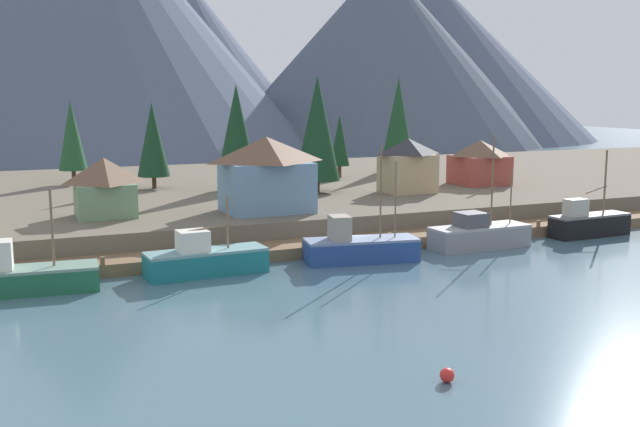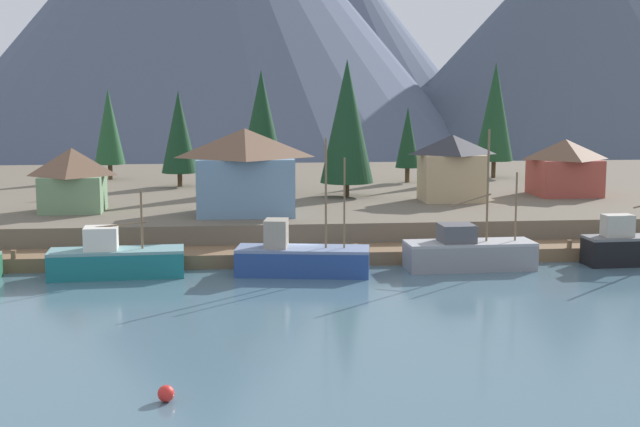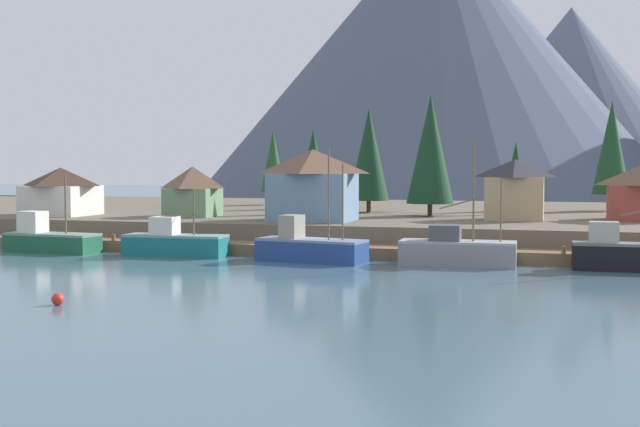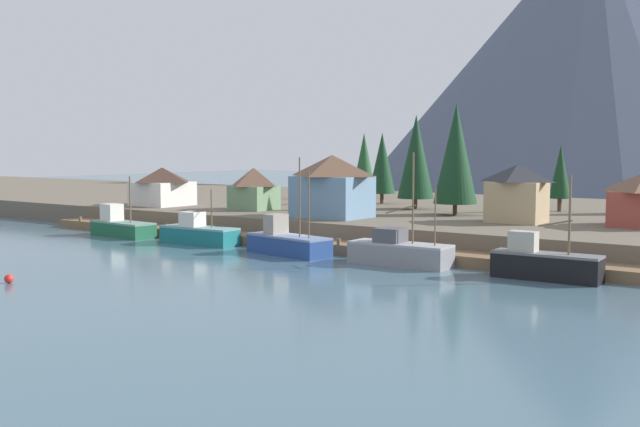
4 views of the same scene
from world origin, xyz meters
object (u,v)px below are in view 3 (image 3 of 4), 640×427
fishing_boat_black (627,254)px  conifer_mid_right (369,154)px  house_tan (515,189)px  house_blue (313,184)px  house_red (639,192)px  house_green (193,191)px  conifer_near_right (273,161)px  fishing_boat_teal (174,243)px  conifer_mid_left (313,163)px  conifer_back_left (611,147)px  house_white (61,191)px  fishing_boat_grey (456,251)px  fishing_boat_green (49,239)px  channel_buoy (58,299)px  fishing_boat_blue (309,248)px  conifer_near_left (430,149)px  conifer_back_right (516,170)px

fishing_boat_black → conifer_mid_right: 38.74m
house_tan → house_blue: 20.09m
house_tan → house_red: house_tan is taller
house_green → conifer_mid_right: size_ratio=0.44×
conifer_mid_right → conifer_near_right: bearing=140.4°
fishing_boat_teal → house_red: house_red is taller
conifer_near_right → conifer_mid_left: (8.19, -8.13, -0.24)m
house_red → conifer_back_left: bearing=96.0°
conifer_mid_right → conifer_back_left: 29.25m
house_red → conifer_mid_left: (-37.24, 11.63, 2.95)m
conifer_mid_left → house_white: bearing=-138.1°
fishing_boat_grey → conifer_mid_left: 40.43m
house_tan → fishing_boat_black: bearing=-62.8°
fishing_boat_black → house_tan: house_tan is taller
fishing_boat_green → fishing_boat_black: fishing_boat_black is taller
fishing_boat_black → fishing_boat_green: bearing=178.5°
fishing_boat_teal → channel_buoy: size_ratio=13.09×
fishing_boat_blue → fishing_boat_black: size_ratio=1.13×
fishing_boat_green → channel_buoy: (17.58, -24.95, -0.81)m
fishing_boat_green → conifer_near_left: conifer_near_left is taller
fishing_boat_grey → conifer_near_left: conifer_near_left is taller
house_green → conifer_mid_left: 20.18m
house_green → conifer_near_left: bearing=18.1°
fishing_boat_grey → house_red: 26.84m
conifer_near_left → conifer_near_right: size_ratio=1.27×
house_white → conifer_back_left: conifer_back_left is taller
house_white → conifer_mid_left: 30.58m
house_white → house_blue: bearing=-2.0°
conifer_back_right → conifer_near_left: bearing=-124.7°
conifer_near_left → conifer_back_right: 14.77m
fishing_boat_teal → fishing_boat_blue: fishing_boat_blue is taller
fishing_boat_green → conifer_back_right: size_ratio=1.10×
house_blue → house_green: 14.64m
fishing_boat_green → house_blue: bearing=33.6°
house_green → conifer_back_right: (32.47, 19.89, 2.17)m
fishing_boat_black → house_tan: size_ratio=1.38×
house_blue → conifer_near_right: bearing=116.3°
fishing_boat_black → channel_buoy: fishing_boat_black is taller
fishing_boat_green → house_white: (-7.39, 13.10, 4.00)m
fishing_boat_teal → house_tan: size_ratio=1.51×
house_tan → channel_buoy: bearing=-117.8°
fishing_boat_green → house_green: bearing=68.5°
fishing_boat_grey → conifer_back_left: conifer_back_left is taller
house_red → conifer_back_left: 17.86m
conifer_near_left → conifer_back_right: (8.31, 12.00, -2.25)m
conifer_near_right → conifer_back_left: size_ratio=0.78×
fishing_boat_blue → fishing_boat_black: bearing=11.9°
house_red → channel_buoy: house_red is taller
house_green → conifer_mid_left: (7.90, 18.32, 2.98)m
fishing_boat_black → house_green: bearing=159.0°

